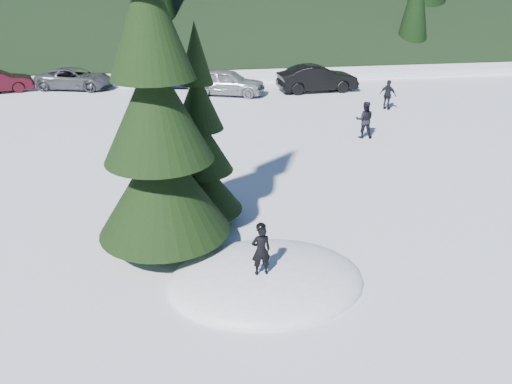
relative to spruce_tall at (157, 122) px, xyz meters
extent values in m
plane|color=white|center=(2.20, -1.80, -3.32)|extent=(200.00, 200.00, 0.00)
ellipsoid|color=white|center=(2.20, -1.80, -3.32)|extent=(4.48, 3.52, 0.96)
cylinder|color=black|center=(0.00, 0.00, -2.62)|extent=(0.38, 0.38, 1.40)
cone|color=black|center=(0.00, 0.00, -1.53)|extent=(3.20, 3.20, 2.46)
cone|color=black|center=(0.00, 0.00, 0.33)|extent=(2.54, 2.54, 2.46)
cone|color=black|center=(0.00, 0.00, 2.19)|extent=(1.88, 1.88, 2.46)
cylinder|color=black|center=(1.00, 1.40, -2.82)|extent=(0.26, 0.26, 1.00)
cone|color=black|center=(1.00, 1.40, -2.16)|extent=(2.20, 2.20, 1.52)
cone|color=black|center=(1.00, 1.40, -1.01)|extent=(1.75, 1.75, 1.52)
cone|color=black|center=(1.00, 1.40, 0.14)|extent=(1.29, 1.29, 1.52)
cone|color=black|center=(1.00, 1.40, 1.29)|extent=(0.84, 0.84, 1.52)
imported|color=black|center=(2.01, -2.19, -2.27)|extent=(0.43, 0.29, 1.14)
imported|color=black|center=(8.23, 8.12, -2.55)|extent=(0.88, 0.77, 1.54)
imported|color=black|center=(11.12, 12.48, -2.57)|extent=(0.84, 0.91, 1.50)
imported|color=#474A4F|center=(-5.33, 20.21, -2.70)|extent=(4.87, 3.20, 1.24)
imported|color=black|center=(0.40, 19.88, -2.61)|extent=(5.17, 2.77, 1.43)
imported|color=gray|center=(3.45, 17.11, -2.59)|extent=(4.62, 3.13, 1.46)
imported|color=black|center=(8.76, 17.17, -2.56)|extent=(4.72, 1.91, 1.52)
camera|label=1|loc=(0.41, -11.15, 3.08)|focal=35.00mm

